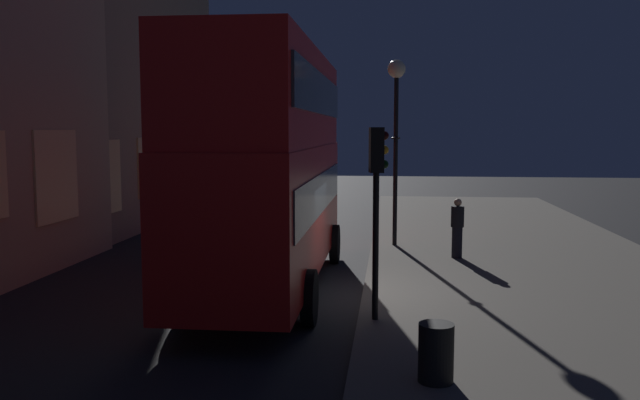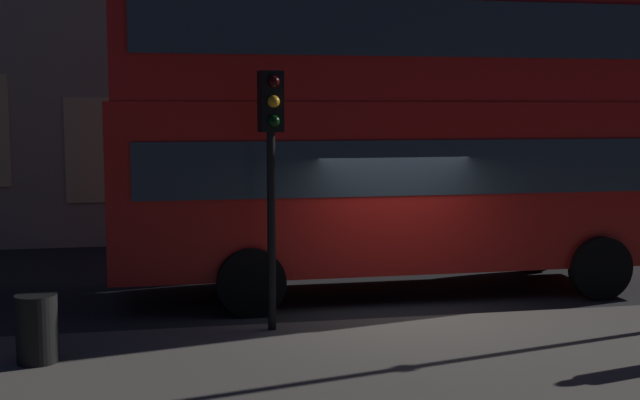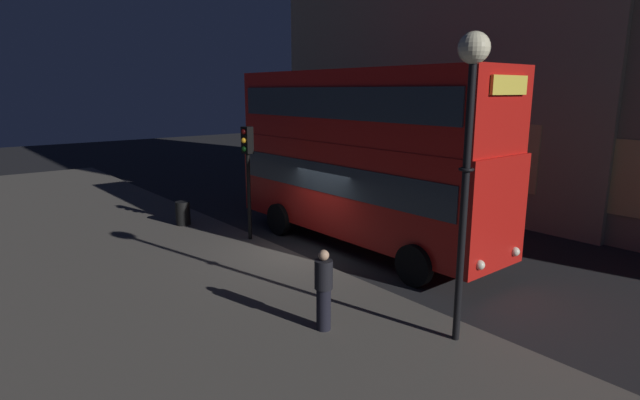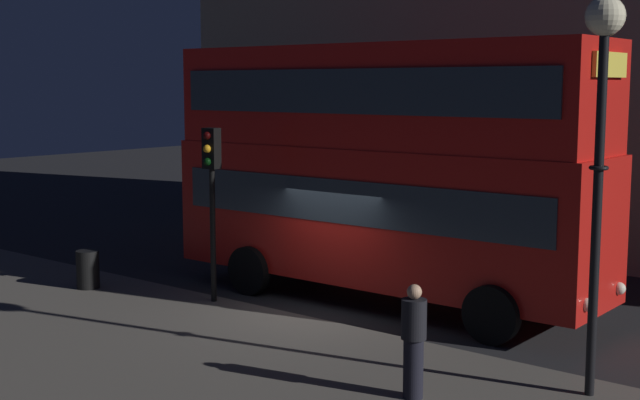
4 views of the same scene
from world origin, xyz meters
The scene contains 7 objects.
ground_plane centered at (0.00, 0.00, 0.00)m, with size 80.00×80.00×0.00m, color #232326.
sidewalk_slab centered at (0.00, -4.76, 0.06)m, with size 44.00×8.49×0.12m, color #5B564F.
double_decker_bus centered at (0.35, 1.68, 3.10)m, with size 9.97×2.80×5.52m.
traffic_light_near_kerb centered at (-2.18, -0.86, 2.78)m, with size 0.36×0.38×3.69m.
street_lamp centered at (6.23, -1.24, 4.57)m, with size 0.56×0.56×5.81m.
pedestrian centered at (4.26, -3.01, 0.99)m, with size 0.37×0.37×1.71m.
litter_bin centered at (-5.27, -1.80, 0.55)m, with size 0.51×0.51×0.86m, color black.
Camera 3 is at (11.57, -9.02, 4.93)m, focal length 28.04 mm.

